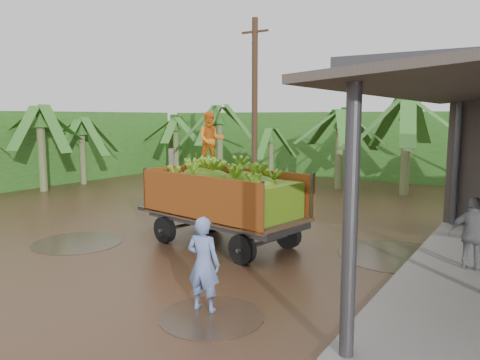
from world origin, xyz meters
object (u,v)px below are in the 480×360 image
man_grey (473,235)px  banana_trailer (224,197)px  man_blue (204,264)px  utility_pole (255,108)px

man_grey → banana_trailer: bearing=7.2°
banana_trailer → man_blue: (2.05, -3.64, -0.45)m
banana_trailer → man_grey: size_ratio=3.57×
banana_trailer → man_blue: size_ratio=3.57×
man_grey → utility_pole: bearing=-35.8°
man_blue → utility_pole: bearing=-72.4°
man_blue → utility_pole: 11.83m
banana_trailer → man_grey: 5.85m
banana_trailer → man_grey: bearing=19.9°
banana_trailer → man_grey: (5.74, 1.06, -0.45)m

